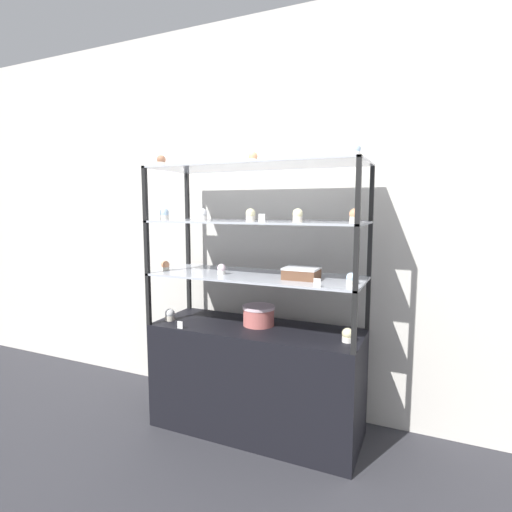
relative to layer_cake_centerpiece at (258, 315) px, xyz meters
The scene contains 26 objects.
ground_plane 0.72m from the layer_cake_centerpiece, 87.74° to the right, with size 20.00×20.00×0.00m, color #2D2D33.
back_wall 0.68m from the layer_cake_centerpiece, 89.73° to the left, with size 8.00×0.05×2.60m.
display_base 0.39m from the layer_cake_centerpiece, 87.74° to the right, with size 1.26×0.47×0.65m.
display_riser_lower 0.24m from the layer_cake_centerpiece, 87.74° to the right, with size 1.26×0.47×0.32m.
display_riser_middle 0.56m from the layer_cake_centerpiece, 87.74° to the right, with size 1.26×0.47×0.32m.
display_riser_upper 0.87m from the layer_cake_centerpiece, 87.74° to the right, with size 1.26×0.47×0.32m.
layer_cake_centerpiece is the anchor object (origin of this frame).
sheet_cake_frosted 0.41m from the layer_cake_centerpiece, 12.89° to the right, with size 0.19×0.16×0.06m.
cupcake_0 0.57m from the layer_cake_centerpiece, 166.51° to the right, with size 0.06×0.06×0.08m.
cupcake_1 0.57m from the layer_cake_centerpiece, ahead, with size 0.06×0.06×0.08m.
price_tag_0 0.47m from the layer_cake_centerpiece, 147.40° to the right, with size 0.04×0.00×0.04m.
cupcake_2 0.66m from the layer_cake_centerpiece, 167.85° to the right, with size 0.05×0.05×0.06m.
cupcake_3 0.36m from the layer_cake_centerpiece, 151.29° to the right, with size 0.05×0.05×0.06m.
cupcake_4 0.65m from the layer_cake_centerpiece, 11.39° to the right, with size 0.05×0.05×0.06m.
price_tag_1 0.57m from the layer_cake_centerpiece, 30.51° to the right, with size 0.04×0.00×0.04m.
cupcake_5 0.84m from the layer_cake_centerpiece, 164.15° to the right, with size 0.05×0.05×0.07m.
cupcake_6 0.69m from the layer_cake_centerpiece, 153.71° to the right, with size 0.05×0.05×0.07m.
cupcake_7 0.63m from the layer_cake_centerpiece, 83.92° to the right, with size 0.05×0.05×0.07m.
cupcake_8 0.69m from the layer_cake_centerpiece, 26.38° to the right, with size 0.05×0.05×0.07m.
cupcake_9 0.85m from the layer_cake_centerpiece, ahead, with size 0.05×0.05×0.07m.
price_tag_2 0.66m from the layer_cake_centerpiece, 63.05° to the right, with size 0.04×0.00×0.04m.
cupcake_10 1.10m from the layer_cake_centerpiece, 164.41° to the right, with size 0.05×0.05×0.07m.
cupcake_11 0.93m from the layer_cake_centerpiece, 89.54° to the right, with size 0.05×0.05×0.07m.
cupcake_12 1.10m from the layer_cake_centerpiece, 13.50° to the right, with size 0.05×0.05×0.07m.
price_tag_3 1.00m from the layer_cake_centerpiece, 140.54° to the right, with size 0.04×0.00×0.04m.
donut_glazed 0.99m from the layer_cake_centerpiece, 169.37° to the right, with size 0.12×0.12×0.03m.
Camera 1 is at (0.94, -2.13, 1.37)m, focal length 28.00 mm.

